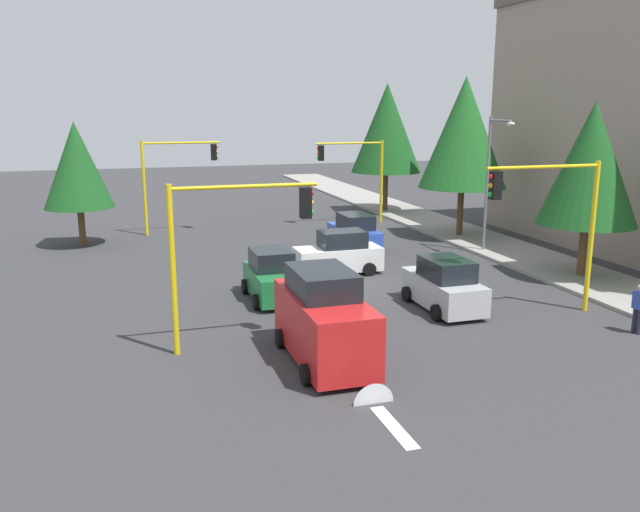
% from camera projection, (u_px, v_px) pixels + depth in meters
% --- Properties ---
extents(ground_plane, '(120.00, 120.00, 0.00)m').
position_uv_depth(ground_plane, '(343.00, 285.00, 27.68)').
color(ground_plane, '#353538').
extents(sidewalk_kerb, '(80.00, 4.00, 0.15)m').
position_uv_depth(sidewalk_kerb, '(494.00, 245.00, 35.34)').
color(sidewalk_kerb, gray).
rests_on(sidewalk_kerb, ground).
extents(lane_arrow_near, '(2.40, 1.10, 1.10)m').
position_uv_depth(lane_arrow_near, '(381.00, 412.00, 16.09)').
color(lane_arrow_near, silver).
rests_on(lane_arrow_near, ground).
extents(traffic_signal_far_left, '(0.36, 4.59, 5.37)m').
position_uv_depth(traffic_signal_far_left, '(355.00, 165.00, 41.49)').
color(traffic_signal_far_left, yellow).
rests_on(traffic_signal_far_left, ground).
extents(traffic_signal_near_left, '(0.36, 4.59, 5.56)m').
position_uv_depth(traffic_signal_near_left, '(551.00, 208.00, 22.85)').
color(traffic_signal_near_left, yellow).
rests_on(traffic_signal_near_left, ground).
extents(traffic_signal_near_right, '(0.36, 4.59, 5.24)m').
position_uv_depth(traffic_signal_near_right, '(234.00, 232.00, 19.63)').
color(traffic_signal_near_right, yellow).
rests_on(traffic_signal_near_right, ground).
extents(traffic_signal_far_right, '(0.36, 4.59, 5.55)m').
position_uv_depth(traffic_signal_far_right, '(175.00, 168.00, 38.20)').
color(traffic_signal_far_right, yellow).
rests_on(traffic_signal_far_right, ground).
extents(street_lamp_curbside, '(2.15, 0.28, 7.00)m').
position_uv_depth(street_lamp_curbside, '(492.00, 170.00, 32.72)').
color(street_lamp_curbside, slate).
rests_on(street_lamp_curbside, ground).
extents(tree_opposite_side, '(3.69, 3.69, 6.72)m').
position_uv_depth(tree_opposite_side, '(77.00, 165.00, 34.70)').
color(tree_opposite_side, brown).
rests_on(tree_opposite_side, ground).
extents(tree_roadside_far, '(4.97, 4.97, 9.12)m').
position_uv_depth(tree_roadside_far, '(387.00, 128.00, 45.83)').
color(tree_roadside_far, brown).
rests_on(tree_roadside_far, ground).
extents(tree_roadside_near, '(4.22, 4.22, 7.72)m').
position_uv_depth(tree_roadside_near, '(591.00, 164.00, 27.71)').
color(tree_roadside_near, brown).
rests_on(tree_roadside_near, ground).
extents(tree_roadside_mid, '(4.99, 4.99, 9.16)m').
position_uv_depth(tree_roadside_mid, '(464.00, 133.00, 36.66)').
color(tree_roadside_mid, brown).
rests_on(tree_roadside_mid, ground).
extents(delivery_van_red, '(4.80, 2.22, 2.77)m').
position_uv_depth(delivery_van_red, '(324.00, 320.00, 19.14)').
color(delivery_van_red, red).
rests_on(delivery_van_red, ground).
extents(car_white, '(1.92, 3.91, 1.98)m').
position_uv_depth(car_white, '(339.00, 254.00, 29.48)').
color(car_white, white).
rests_on(car_white, ground).
extents(car_silver, '(4.00, 2.00, 1.98)m').
position_uv_depth(car_silver, '(444.00, 286.00, 24.21)').
color(car_silver, '#B2B5BA').
rests_on(car_silver, ground).
extents(car_green, '(3.68, 2.01, 1.98)m').
position_uv_depth(car_green, '(272.00, 277.00, 25.47)').
color(car_green, '#1E7238').
rests_on(car_green, ground).
extents(car_blue, '(4.16, 2.00, 1.98)m').
position_uv_depth(car_blue, '(354.00, 234.00, 34.28)').
color(car_blue, blue).
rests_on(car_blue, ground).
extents(pedestrian_crossing, '(0.40, 0.24, 1.70)m').
position_uv_depth(pedestrian_crossing, '(638.00, 307.00, 21.56)').
color(pedestrian_crossing, '#262638').
rests_on(pedestrian_crossing, ground).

